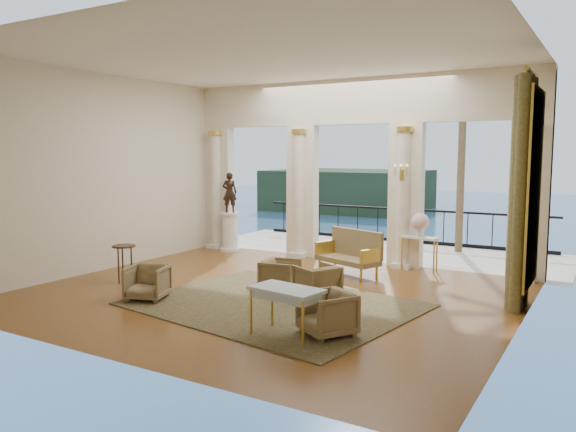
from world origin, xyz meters
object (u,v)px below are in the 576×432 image
Objects in this scene: armchair_a at (147,281)px; statue at (230,192)px; side_table at (124,251)px; console_table at (420,242)px; armchair_c at (317,280)px; pedestal at (230,232)px; armchair_d at (280,274)px; game_table at (287,293)px; settee at (351,253)px; armchair_b at (327,311)px.

armchair_a is 5.48m from statue.
statue is 4.35m from side_table.
statue reaches higher than console_table.
pedestal is at bearing -99.27° from armchair_c.
console_table is at bearing 34.56° from armchair_a.
game_table is at bearing -157.33° from armchair_d.
armchair_d is at bearing -84.78° from settee.
side_table is at bearing -157.50° from armchair_b.
settee is (0.56, 2.12, 0.14)m from armchair_d.
settee is 4.44m from statue.
settee reaches higher than game_table.
armchair_b is at bearing 43.00° from game_table.
armchair_b is at bearing -10.13° from side_table.
statue is at bearing -45.00° from pedestal.
statue is at bearing -99.27° from armchair_c.
game_table is at bearing -58.02° from settee.
settee is 1.67m from console_table.
game_table is 1.04× the size of statue.
armchair_b is at bearing 59.34° from armchair_c.
armchair_d is (-1.99, 1.94, -0.02)m from armchair_b.
armchair_a is 0.43× the size of settee.
settee is 4.91m from side_table.
pedestal reaches higher than game_table.
game_table is 5.56m from console_table.
armchair_c is at bearing -36.97° from pedestal.
armchair_c is 0.91× the size of side_table.
statue is (-4.15, 1.10, 1.13)m from settee.
settee reaches higher than armchair_c.
side_table reaches higher than armchair_d.
statue reaches higher than armchair_d.
armchair_d is (-0.90, 0.16, -0.01)m from armchair_c.
settee reaches higher than side_table.
armchair_a is 3.14m from armchair_c.
side_table is at bearing 73.46° from statue.
console_table is (1.20, 1.15, 0.17)m from settee.
armchair_b is 0.82× the size of console_table.
game_table reaches higher than armchair_c.
statue reaches higher than game_table.
armchair_a is 0.90× the size of side_table.
armchair_c is at bearing -92.60° from console_table.
console_table is at bearing 125.22° from armchair_b.
armchair_a is 0.62× the size of game_table.
side_table is at bearing 173.04° from game_table.
armchair_d is (1.79, 1.79, -0.00)m from armchair_a.
game_table is at bearing -81.23° from console_table.
side_table is (-3.78, -3.13, 0.18)m from settee.
settee is at bearing 142.14° from armchair_b.
console_table is (3.54, 5.06, 0.31)m from armchair_a.
game_table is at bearing -47.21° from pedestal.
armchair_b reaches higher than armchair_d.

